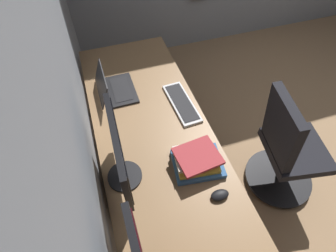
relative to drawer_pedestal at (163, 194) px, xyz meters
name	(u,v)px	position (x,y,z in m)	size (l,w,h in m)	color
wall_back	(58,96)	(0.15, 0.42, 0.95)	(4.56, 0.10, 2.60)	#8C939E
desk	(161,155)	(0.12, -0.03, 0.33)	(2.39, 0.75, 0.73)	#936D47
drawer_pedestal	(163,194)	(0.00, 0.00, 0.00)	(0.40, 0.51, 0.69)	#936D47
monitor_primary	(120,153)	(0.00, 0.22, 0.63)	(0.53, 0.20, 0.43)	black
laptop_leftmost	(113,87)	(0.72, 0.15, 0.43)	(0.34, 0.27, 0.20)	black
keyboard_main	(182,103)	(0.45, -0.29, 0.39)	(0.43, 0.16, 0.02)	silver
mouse_main	(220,195)	(-0.28, -0.25, 0.40)	(0.06, 0.10, 0.03)	black
book_stack_near	(197,160)	(-0.05, -0.20, 0.43)	(0.27, 0.32, 0.11)	#38669E
office_chair	(286,152)	(-0.01, -0.96, 0.11)	(0.56, 0.59, 0.97)	black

